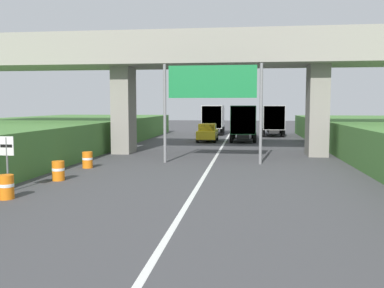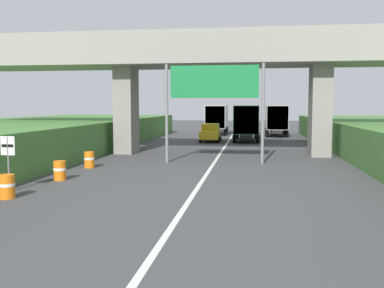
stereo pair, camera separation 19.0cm
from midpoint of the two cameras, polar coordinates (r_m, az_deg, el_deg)
lane_centre_stripe at (r=24.14m, az=2.84°, el=-3.05°), size 0.20×90.57×0.01m
overpass_bridge at (r=30.33m, az=3.99°, el=10.74°), size 40.00×4.80×8.39m
overhead_highway_sign at (r=25.37m, az=3.19°, el=7.31°), size 5.88×0.18×5.89m
speed_limit_sign at (r=18.53m, az=-23.04°, el=-1.36°), size 0.60×0.08×2.23m
truck_green at (r=41.83m, az=7.41°, el=3.04°), size 2.44×7.30×3.44m
truck_blue at (r=49.60m, az=11.23°, el=3.31°), size 2.44×7.30×3.44m
truck_white at (r=51.28m, az=3.51°, el=3.46°), size 2.44×7.30×3.44m
car_yellow at (r=40.78m, az=2.62°, el=1.51°), size 1.86×4.10×1.72m
construction_barrel_3 at (r=17.29m, az=-23.16°, el=-5.21°), size 0.57×0.57×0.90m
construction_barrel_4 at (r=20.66m, az=-16.97°, el=-3.38°), size 0.57×0.57×0.90m
construction_barrel_5 at (r=24.33m, az=-13.30°, el=-2.03°), size 0.57×0.57×0.90m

